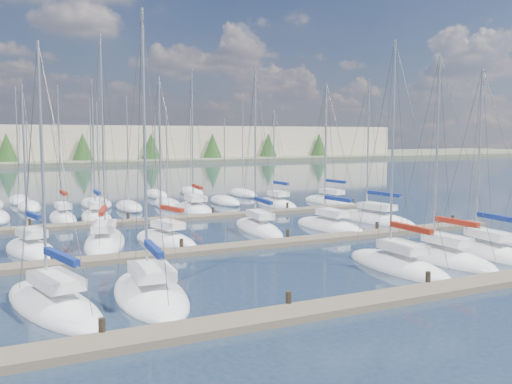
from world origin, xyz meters
name	(u,v)px	position (x,y,z in m)	size (l,w,h in m)	color
ground	(104,191)	(0.00, 60.00, 0.00)	(400.00, 400.00, 0.00)	#233347
dock_near	(375,300)	(0.00, 2.01, 0.15)	(44.00, 1.93, 1.10)	#6B5E4C
dock_mid	(243,246)	(0.00, 16.01, 0.15)	(44.00, 1.93, 1.10)	#6B5E4C
dock_far	(175,219)	(0.00, 30.01, 0.15)	(44.00, 1.93, 1.10)	#6B5E4C
sailboat_j	(166,240)	(-3.98, 20.30, 0.18)	(4.01, 7.64, 12.41)	white
sailboat_r	(329,202)	(19.46, 34.51, 0.19)	(3.16, 8.58, 13.76)	white
sailboat_d	(398,266)	(5.42, 6.80, 0.18)	(2.81, 8.40, 13.64)	white
sailboat_m	(373,219)	(15.58, 21.90, 0.17)	(4.08, 9.90, 13.22)	white
sailboat_i	(105,242)	(-7.95, 21.65, 0.19)	(5.16, 9.86, 15.29)	white
sailboat_e	(442,257)	(9.27, 7.29, 0.18)	(2.80, 8.22, 13.03)	white
sailboat_k	(258,228)	(4.19, 21.91, 0.19)	(3.56, 9.18, 13.56)	white
sailboat_o	(96,217)	(-6.13, 33.90, 0.19)	(2.87, 7.09, 13.25)	white
sailboat_q	(276,204)	(13.10, 35.16, 0.17)	(2.61, 7.40, 10.95)	white
sailboat_h	(31,250)	(-12.83, 21.07, 0.18)	(3.82, 7.10, 11.61)	white
sailboat_b	(53,305)	(-13.11, 7.80, 0.17)	(4.65, 9.40, 12.39)	white
sailboat_p	(195,209)	(3.85, 35.29, 0.18)	(4.10, 9.20, 14.90)	white
sailboat_f	(484,251)	(13.00, 7.42, 0.18)	(3.23, 8.95, 12.56)	white
sailboat_c	(150,294)	(-8.81, 7.58, 0.18)	(4.03, 8.83, 14.17)	white
sailboat_n	(63,218)	(-8.91, 34.71, 0.20)	(2.21, 6.95, 12.72)	white
sailboat_l	(330,226)	(9.82, 20.17, 0.18)	(3.23, 8.40, 12.54)	white
distant_boats	(95,203)	(-4.34, 43.76, 0.29)	(36.93, 20.75, 13.30)	#9EA0A5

